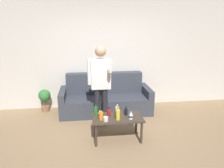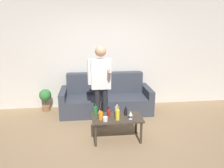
# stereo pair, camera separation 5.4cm
# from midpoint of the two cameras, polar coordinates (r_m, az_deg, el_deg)

# --- Properties ---
(ground_plane) EXTENTS (16.00, 16.00, 0.00)m
(ground_plane) POSITION_cam_midpoint_polar(r_m,az_deg,el_deg) (4.05, 0.94, -15.58)
(ground_plane) COLOR #997A56
(wall_back) EXTENTS (8.00, 0.06, 2.70)m
(wall_back) POSITION_cam_midpoint_polar(r_m,az_deg,el_deg) (5.55, -2.09, 7.78)
(wall_back) COLOR silver
(wall_back) RESTS_ON ground_plane
(couch) EXTENTS (2.16, 0.87, 0.92)m
(couch) POSITION_cam_midpoint_polar(r_m,az_deg,el_deg) (5.36, -2.04, -3.85)
(couch) COLOR #383D47
(couch) RESTS_ON ground_plane
(coffee_table) EXTENTS (0.91, 0.51, 0.45)m
(coffee_table) POSITION_cam_midpoint_polar(r_m,az_deg,el_deg) (4.05, 1.01, -9.36)
(coffee_table) COLOR #3D3328
(coffee_table) RESTS_ON ground_plane
(bottle_orange) EXTENTS (0.07, 0.07, 0.26)m
(bottle_orange) POSITION_cam_midpoint_polar(r_m,az_deg,el_deg) (3.88, 1.16, -7.98)
(bottle_orange) COLOR yellow
(bottle_orange) RESTS_ON coffee_table
(bottle_green) EXTENTS (0.08, 0.08, 0.20)m
(bottle_green) POSITION_cam_midpoint_polar(r_m,az_deg,el_deg) (3.90, -3.27, -8.24)
(bottle_green) COLOR orange
(bottle_green) RESTS_ON coffee_table
(bottle_dark) EXTENTS (0.07, 0.07, 0.20)m
(bottle_dark) POSITION_cam_midpoint_polar(r_m,az_deg,el_deg) (4.12, -4.63, -6.89)
(bottle_dark) COLOR #23752D
(bottle_dark) RESTS_ON coffee_table
(bottle_yellow) EXTENTS (0.06, 0.06, 0.17)m
(bottle_yellow) POSITION_cam_midpoint_polar(r_m,az_deg,el_deg) (4.04, -1.18, -7.51)
(bottle_yellow) COLOR #B21E1E
(bottle_yellow) RESTS_ON coffee_table
(bottle_red) EXTENTS (0.06, 0.06, 0.17)m
(bottle_red) POSITION_cam_midpoint_polar(r_m,az_deg,el_deg) (4.10, 3.28, -7.21)
(bottle_red) COLOR black
(bottle_red) RESTS_ON coffee_table
(bottle_clear) EXTENTS (0.07, 0.07, 0.25)m
(bottle_clear) POSITION_cam_midpoint_polar(r_m,az_deg,el_deg) (4.05, 0.99, -6.99)
(bottle_clear) COLOR silver
(bottle_clear) RESTS_ON coffee_table
(wine_glass_near) EXTENTS (0.07, 0.07, 0.15)m
(wine_glass_near) POSITION_cam_midpoint_polar(r_m,az_deg,el_deg) (3.92, 4.60, -7.71)
(wine_glass_near) COLOR silver
(wine_glass_near) RESTS_ON coffee_table
(wine_glass_far) EXTENTS (0.08, 0.08, 0.15)m
(wine_glass_far) POSITION_cam_midpoint_polar(r_m,az_deg,el_deg) (4.01, -3.46, -7.19)
(wine_glass_far) COLOR silver
(wine_glass_far) RESTS_ON coffee_table
(cup_on_table) EXTENTS (0.09, 0.09, 0.08)m
(cup_on_table) POSITION_cam_midpoint_polar(r_m,az_deg,el_deg) (3.85, -2.06, -9.14)
(cup_on_table) COLOR white
(cup_on_table) RESTS_ON coffee_table
(person_standing_front) EXTENTS (0.46, 0.43, 1.68)m
(person_standing_front) POSITION_cam_midpoint_polar(r_m,az_deg,el_deg) (4.40, -3.33, 1.19)
(person_standing_front) COLOR #232328
(person_standing_front) RESTS_ON ground_plane
(potted_plant) EXTENTS (0.29, 0.29, 0.55)m
(potted_plant) POSITION_cam_midpoint_polar(r_m,az_deg,el_deg) (5.58, -17.45, -3.40)
(potted_plant) COLOR #936042
(potted_plant) RESTS_ON ground_plane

